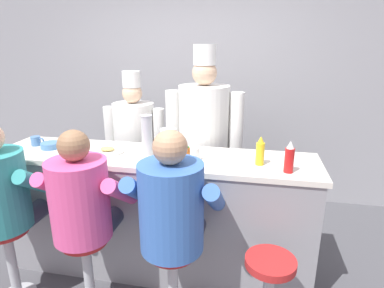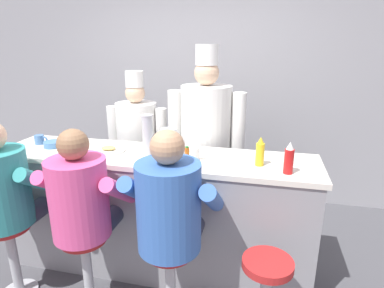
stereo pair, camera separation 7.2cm
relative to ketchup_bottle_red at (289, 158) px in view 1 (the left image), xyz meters
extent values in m
plane|color=#4C4C51|center=(-1.04, -0.14, -1.14)|extent=(20.00, 20.00, 0.00)
cube|color=#99999E|center=(-1.04, 1.76, 0.21)|extent=(10.00, 0.06, 2.70)
cube|color=gray|center=(-1.04, 0.16, -0.64)|extent=(2.56, 0.58, 1.00)
cube|color=silver|center=(-1.04, 0.16, -0.12)|extent=(2.61, 0.60, 0.04)
cylinder|color=red|center=(0.00, 0.00, -0.02)|extent=(0.06, 0.06, 0.17)
cone|color=white|center=(0.00, 0.00, 0.09)|extent=(0.05, 0.05, 0.05)
cylinder|color=yellow|center=(-0.19, 0.11, -0.02)|extent=(0.06, 0.06, 0.17)
cone|color=yellow|center=(-0.19, 0.11, 0.09)|extent=(0.05, 0.05, 0.05)
cylinder|color=orange|center=(-0.70, -0.03, -0.03)|extent=(0.03, 0.03, 0.14)
cylinder|color=#287F2D|center=(-0.70, -0.03, 0.04)|extent=(0.02, 0.02, 0.01)
cylinder|color=silver|center=(-0.89, 0.12, 0.01)|extent=(0.12, 0.12, 0.23)
cube|color=silver|center=(-0.81, 0.12, 0.02)|extent=(0.01, 0.01, 0.14)
cylinder|color=white|center=(-1.41, 0.14, -0.10)|extent=(0.26, 0.26, 0.02)
ellipsoid|color=#E0BC60|center=(-1.41, 0.14, -0.07)|extent=(0.12, 0.09, 0.03)
cylinder|color=#4C7FB7|center=(-1.93, 0.16, -0.08)|extent=(0.16, 0.16, 0.05)
cylinder|color=white|center=(-0.69, 0.13, -0.06)|extent=(0.08, 0.08, 0.09)
torus|color=white|center=(-0.63, 0.13, -0.05)|extent=(0.07, 0.02, 0.07)
cylinder|color=#4C7AB2|center=(-2.11, 0.21, -0.06)|extent=(0.08, 0.08, 0.08)
torus|color=#4C7AB2|center=(-2.05, 0.21, -0.06)|extent=(0.06, 0.01, 0.06)
cylinder|color=#B7BABF|center=(-1.07, 0.17, 0.05)|extent=(0.09, 0.09, 0.31)
cylinder|color=silver|center=(-1.07, 0.17, 0.21)|extent=(0.09, 0.09, 0.01)
cylinder|color=#B2B5BA|center=(-1.98, -0.42, -0.83)|extent=(0.07, 0.07, 0.58)
cylinder|color=red|center=(-1.98, -0.42, -0.55)|extent=(0.32, 0.32, 0.05)
cylinder|color=#33384C|center=(-2.08, -0.22, -0.51)|extent=(0.15, 0.40, 0.15)
cylinder|color=#33384C|center=(-1.88, -0.22, -0.51)|extent=(0.15, 0.40, 0.15)
cylinder|color=teal|center=(-1.73, -0.30, -0.21)|extent=(0.10, 0.43, 0.34)
cylinder|color=#B2B5BA|center=(-1.35, -0.42, -0.83)|extent=(0.07, 0.07, 0.58)
cylinder|color=red|center=(-1.35, -0.42, -0.55)|extent=(0.32, 0.32, 0.05)
cylinder|color=#33384C|center=(-1.45, -0.22, -0.51)|extent=(0.15, 0.39, 0.15)
cylinder|color=#33384C|center=(-1.25, -0.22, -0.51)|extent=(0.15, 0.39, 0.15)
cylinder|color=#E54C8C|center=(-1.35, -0.42, -0.24)|extent=(0.39, 0.39, 0.55)
cylinder|color=#E54C8C|center=(-1.60, -0.30, -0.22)|extent=(0.10, 0.42, 0.34)
cylinder|color=#E54C8C|center=(-1.11, -0.30, -0.22)|extent=(0.10, 0.42, 0.34)
sphere|color=#8C6647|center=(-1.35, -0.42, 0.13)|extent=(0.20, 0.20, 0.20)
cylinder|color=#B2B5BA|center=(-0.73, -0.42, -0.83)|extent=(0.07, 0.07, 0.58)
cylinder|color=red|center=(-0.73, -0.42, -0.55)|extent=(0.32, 0.32, 0.05)
cylinder|color=#33384C|center=(-0.83, -0.21, -0.51)|extent=(0.15, 0.41, 0.15)
cylinder|color=#33384C|center=(-0.62, -0.21, -0.51)|extent=(0.15, 0.41, 0.15)
cylinder|color=#3866B7|center=(-0.73, -0.42, -0.23)|extent=(0.41, 0.41, 0.58)
cylinder|color=#3866B7|center=(-0.98, -0.30, -0.20)|extent=(0.11, 0.44, 0.35)
cylinder|color=#3866B7|center=(-0.47, -0.30, -0.20)|extent=(0.11, 0.44, 0.35)
sphere|color=tan|center=(-0.73, -0.42, 0.16)|extent=(0.21, 0.21, 0.21)
cylinder|color=red|center=(-0.10, -0.42, -0.55)|extent=(0.32, 0.32, 0.05)
cube|color=#232328|center=(-1.44, 0.83, -0.76)|extent=(0.32, 0.17, 0.76)
cube|color=white|center=(-1.44, 0.79, -0.61)|extent=(0.28, 0.02, 0.45)
cylinder|color=white|center=(-1.44, 0.83, -0.10)|extent=(0.41, 0.41, 0.57)
sphere|color=#DBB28E|center=(-1.44, 0.83, 0.28)|extent=(0.20, 0.20, 0.20)
cylinder|color=white|center=(-1.44, 0.83, 0.42)|extent=(0.18, 0.18, 0.16)
cylinder|color=white|center=(-1.71, 0.83, -0.10)|extent=(0.11, 0.11, 0.48)
cylinder|color=white|center=(-1.18, 0.83, -0.10)|extent=(0.11, 0.11, 0.48)
cube|color=#232328|center=(-0.71, 0.75, -0.71)|extent=(0.36, 0.20, 0.87)
cube|color=white|center=(-0.71, 0.70, -0.53)|extent=(0.33, 0.02, 0.52)
cylinder|color=white|center=(-0.71, 0.75, 0.06)|extent=(0.47, 0.47, 0.65)
sphere|color=#DBB28E|center=(-0.71, 0.75, 0.49)|extent=(0.23, 0.23, 0.23)
cylinder|color=white|center=(-0.71, 0.75, 0.65)|extent=(0.20, 0.20, 0.18)
cylinder|color=white|center=(-1.01, 0.75, 0.05)|extent=(0.13, 0.13, 0.56)
cylinder|color=white|center=(-0.41, 0.75, 0.05)|extent=(0.13, 0.13, 0.56)
camera|label=1|loc=(-0.25, -2.15, 0.74)|focal=30.00mm
camera|label=2|loc=(-0.18, -2.13, 0.74)|focal=30.00mm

